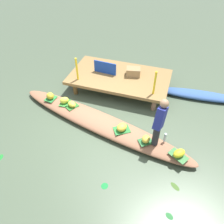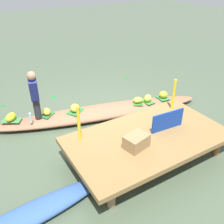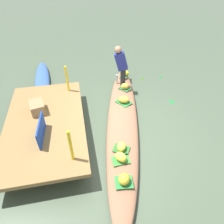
# 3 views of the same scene
# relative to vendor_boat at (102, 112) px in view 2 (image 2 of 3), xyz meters

# --- Properties ---
(canal_water) EXTENTS (40.00, 40.00, 0.00)m
(canal_water) POSITION_rel_vendor_boat_xyz_m (0.00, 0.00, -0.12)
(canal_water) COLOR #455340
(canal_water) RESTS_ON ground
(dock_platform) EXTENTS (3.20, 1.80, 0.49)m
(dock_platform) POSITION_rel_vendor_boat_xyz_m (0.00, 1.87, 0.31)
(dock_platform) COLOR olive
(dock_platform) RESTS_ON ground
(vendor_boat) EXTENTS (5.48, 2.02, 0.24)m
(vendor_boat) POSITION_rel_vendor_boat_xyz_m (0.00, 0.00, 0.00)
(vendor_boat) COLOR #8F5F44
(vendor_boat) RESTS_ON ground
(moored_boat) EXTENTS (2.81, 0.66, 0.20)m
(moored_boat) POSITION_rel_vendor_boat_xyz_m (2.58, 2.16, -0.02)
(moored_boat) COLOR #345694
(moored_boat) RESTS_ON ground
(leaf_mat_0) EXTENTS (0.51, 0.45, 0.01)m
(leaf_mat_0) POSITION_rel_vendor_boat_xyz_m (2.16, -0.58, 0.13)
(leaf_mat_0) COLOR #3C763F
(leaf_mat_0) RESTS_ON vendor_boat
(banana_bunch_0) EXTENTS (0.35, 0.36, 0.18)m
(banana_bunch_0) POSITION_rel_vendor_boat_xyz_m (2.16, -0.58, 0.22)
(banana_bunch_0) COLOR yellow
(banana_bunch_0) RESTS_ON vendor_boat
(leaf_mat_1) EXTENTS (0.26, 0.37, 0.01)m
(leaf_mat_1) POSITION_rel_vendor_boat_xyz_m (-1.23, 0.34, 0.13)
(leaf_mat_1) COLOR #348233
(leaf_mat_1) RESTS_ON vendor_boat
(banana_bunch_1) EXTENTS (0.32, 0.30, 0.19)m
(banana_bunch_1) POSITION_rel_vendor_boat_xyz_m (-1.23, 0.34, 0.22)
(banana_bunch_1) COLOR yellow
(banana_bunch_1) RESTS_ON vendor_boat
(leaf_mat_2) EXTENTS (0.51, 0.48, 0.01)m
(leaf_mat_2) POSITION_rel_vendor_boat_xyz_m (0.68, -0.19, 0.13)
(leaf_mat_2) COLOR #277132
(leaf_mat_2) RESTS_ON vendor_boat
(banana_bunch_2) EXTENTS (0.33, 0.36, 0.19)m
(banana_bunch_2) POSITION_rel_vendor_boat_xyz_m (0.68, -0.19, 0.22)
(banana_bunch_2) COLOR gold
(banana_bunch_2) RESTS_ON vendor_boat
(leaf_mat_3) EXTENTS (0.41, 0.40, 0.01)m
(leaf_mat_3) POSITION_rel_vendor_boat_xyz_m (1.35, -0.39, 0.13)
(leaf_mat_3) COLOR #296433
(leaf_mat_3) RESTS_ON vendor_boat
(banana_bunch_3) EXTENTS (0.22, 0.26, 0.18)m
(banana_bunch_3) POSITION_rel_vendor_boat_xyz_m (1.35, -0.39, 0.22)
(banana_bunch_3) COLOR gold
(banana_bunch_3) RESTS_ON vendor_boat
(leaf_mat_4) EXTENTS (0.39, 0.42, 0.01)m
(leaf_mat_4) POSITION_rel_vendor_boat_xyz_m (-0.95, 0.26, 0.13)
(leaf_mat_4) COLOR #286527
(leaf_mat_4) RESTS_ON vendor_boat
(banana_bunch_4) EXTENTS (0.30, 0.27, 0.16)m
(banana_bunch_4) POSITION_rel_vendor_boat_xyz_m (-0.95, 0.26, 0.21)
(banana_bunch_4) COLOR yellow
(banana_bunch_4) RESTS_ON vendor_boat
(leaf_mat_5) EXTENTS (0.31, 0.36, 0.01)m
(leaf_mat_5) POSITION_rel_vendor_boat_xyz_m (-1.73, 0.39, 0.13)
(leaf_mat_5) COLOR #287E38
(leaf_mat_5) RESTS_ON vendor_boat
(banana_bunch_5) EXTENTS (0.32, 0.31, 0.20)m
(banana_bunch_5) POSITION_rel_vendor_boat_xyz_m (-1.73, 0.39, 0.23)
(banana_bunch_5) COLOR gold
(banana_bunch_5) RESTS_ON vendor_boat
(vendor_person) EXTENTS (0.27, 0.44, 1.25)m
(vendor_person) POSITION_rel_vendor_boat_xyz_m (1.58, -0.31, 0.83)
(vendor_person) COLOR #28282D
(vendor_person) RESTS_ON vendor_boat
(water_bottle) EXTENTS (0.06, 0.06, 0.26)m
(water_bottle) POSITION_rel_vendor_boat_xyz_m (1.78, -0.23, 0.25)
(water_bottle) COLOR #A9CBD5
(water_bottle) RESTS_ON vendor_boat
(market_banner) EXTENTS (0.76, 0.08, 0.41)m
(market_banner) POSITION_rel_vendor_boat_xyz_m (-0.50, 1.87, 0.57)
(market_banner) COLOR #153898
(market_banner) RESTS_ON dock_platform
(railing_post_west) EXTENTS (0.06, 0.06, 0.74)m
(railing_post_west) POSITION_rel_vendor_boat_xyz_m (-1.20, 1.27, 0.74)
(railing_post_west) COLOR yellow
(railing_post_west) RESTS_ON dock_platform
(railing_post_east) EXTENTS (0.06, 0.06, 0.74)m
(railing_post_east) POSITION_rel_vendor_boat_xyz_m (1.20, 1.27, 0.74)
(railing_post_east) COLOR yellow
(railing_post_east) RESTS_ON dock_platform
(produce_crate) EXTENTS (0.50, 0.41, 0.26)m
(produce_crate) POSITION_rel_vendor_boat_xyz_m (0.41, 2.03, 0.50)
(produce_crate) COLOR #90724B
(produce_crate) RESTS_ON dock_platform
(drifting_plant_0) EXTENTS (0.21, 0.19, 0.01)m
(drifting_plant_0) POSITION_rel_vendor_boat_xyz_m (2.16, -1.92, -0.12)
(drifting_plant_0) COLOR #24612E
(drifting_plant_0) RESTS_ON ground
(drifting_plant_1) EXTENTS (0.14, 0.21, 0.01)m
(drifting_plant_1) POSITION_rel_vendor_boat_xyz_m (-1.94, -1.77, -0.12)
(drifting_plant_1) COLOR #197227
(drifting_plant_1) RESTS_ON ground
(drifting_plant_2) EXTENTS (0.26, 0.23, 0.01)m
(drifting_plant_2) POSITION_rel_vendor_boat_xyz_m (2.20, -1.24, -0.12)
(drifting_plant_2) COLOR #395A22
(drifting_plant_2) RESTS_ON ground
(drifting_plant_3) EXTENTS (0.20, 0.20, 0.01)m
(drifting_plant_3) POSITION_rel_vendor_boat_xyz_m (0.73, -1.70, -0.12)
(drifting_plant_3) COLOR #177330
(drifting_plant_3) RESTS_ON ground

